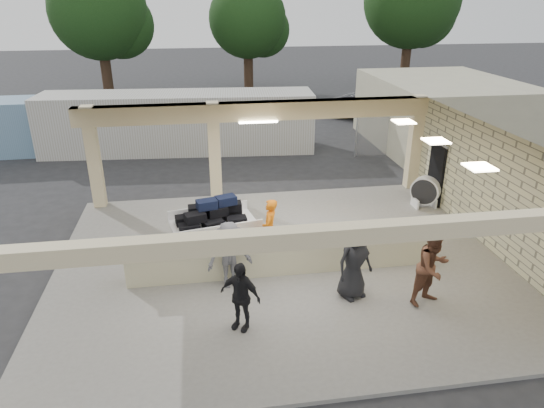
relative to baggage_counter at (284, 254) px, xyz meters
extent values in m
plane|color=#27272A|center=(0.00, 0.50, -0.59)|extent=(120.00, 120.00, 0.00)
cube|color=slate|center=(0.00, 0.50, -0.54)|extent=(12.00, 10.00, 0.10)
cube|color=beige|center=(0.00, 0.50, 2.91)|extent=(12.00, 10.00, 0.02)
cube|color=#C0BB96|center=(6.00, 0.50, 1.16)|extent=(0.02, 10.00, 3.50)
cube|color=black|center=(5.94, 3.70, 0.56)|extent=(0.10, 0.95, 2.10)
cube|color=beige|center=(0.00, 5.25, 2.61)|extent=(12.00, 0.50, 0.60)
cube|color=beige|center=(0.00, -4.35, 2.76)|extent=(12.00, 0.30, 0.30)
cube|color=beige|center=(-5.50, 5.25, 1.21)|extent=(0.40, 0.40, 3.50)
cube|color=beige|center=(-1.50, 5.25, 1.21)|extent=(0.40, 0.40, 3.50)
cube|color=beige|center=(5.80, 5.30, 1.21)|extent=(0.40, 0.40, 3.50)
cube|color=white|center=(0.00, 5.00, 2.29)|extent=(1.30, 0.12, 0.06)
cube|color=#FFEABF|center=(3.80, 2.00, 2.88)|extent=(0.55, 0.55, 0.04)
cube|color=#FFEABF|center=(3.80, 0.00, 2.88)|extent=(0.55, 0.55, 0.04)
cube|color=#FFEABF|center=(3.80, -2.00, 2.88)|extent=(0.55, 0.55, 0.04)
cube|color=beige|center=(0.00, 0.00, -0.04)|extent=(8.00, 0.50, 0.90)
cube|color=#B7B7BC|center=(0.00, 0.00, 0.46)|extent=(8.20, 0.58, 0.06)
cube|color=white|center=(-1.71, 1.79, 0.09)|extent=(2.66, 1.90, 0.12)
cylinder|color=black|center=(-2.55, 1.07, -0.29)|extent=(0.19, 0.40, 0.39)
cylinder|color=black|center=(-2.76, 2.12, -0.29)|extent=(0.19, 0.40, 0.39)
cylinder|color=black|center=(-0.65, 1.45, -0.29)|extent=(0.19, 0.40, 0.39)
cylinder|color=black|center=(-0.86, 2.50, -0.29)|extent=(0.19, 0.40, 0.39)
cube|color=white|center=(-1.85, 2.50, 0.29)|extent=(2.38, 0.52, 0.29)
cube|color=white|center=(-1.56, 1.07, 0.29)|extent=(2.38, 0.52, 0.29)
cube|color=black|center=(-2.41, 1.35, 0.28)|extent=(0.62, 0.47, 0.25)
cube|color=black|center=(-1.74, 1.48, 0.28)|extent=(0.62, 0.47, 0.25)
cube|color=black|center=(-1.08, 1.62, 0.28)|extent=(0.62, 0.47, 0.25)
cube|color=black|center=(-2.52, 1.92, 0.28)|extent=(0.62, 0.47, 0.25)
cube|color=black|center=(-1.86, 2.05, 0.28)|extent=(0.62, 0.47, 0.25)
cube|color=black|center=(-1.19, 2.18, 0.28)|extent=(0.62, 0.47, 0.25)
cube|color=black|center=(-2.24, 1.48, 0.54)|extent=(0.62, 0.47, 0.25)
cube|color=black|center=(-1.61, 1.80, 0.54)|extent=(0.62, 0.47, 0.25)
cube|color=black|center=(-1.18, 2.09, 0.54)|extent=(0.62, 0.47, 0.25)
cube|color=black|center=(-2.14, 1.99, 0.54)|extent=(0.62, 0.47, 0.25)
cube|color=black|center=(-1.90, 1.75, 0.80)|extent=(0.62, 0.47, 0.25)
cube|color=black|center=(-1.35, 1.96, 0.80)|extent=(0.62, 0.47, 0.25)
cylinder|color=white|center=(5.49, 3.42, 0.11)|extent=(0.94, 0.88, 0.97)
cylinder|color=black|center=(5.49, 3.42, 0.11)|extent=(0.89, 0.84, 0.86)
cube|color=white|center=(5.16, 3.42, -0.33)|extent=(0.06, 0.54, 0.32)
cube|color=white|center=(5.81, 3.42, -0.33)|extent=(0.06, 0.54, 0.32)
imported|color=orange|center=(-0.25, 0.80, 0.37)|extent=(0.53, 0.70, 1.71)
imported|color=brown|center=(3.13, -1.92, 0.46)|extent=(1.00, 0.72, 1.89)
imported|color=black|center=(-1.34, -2.18, 0.31)|extent=(0.97, 0.80, 1.60)
imported|color=#515156|center=(-1.44, -0.50, 0.38)|extent=(1.18, 0.61, 1.74)
imported|color=black|center=(1.43, -1.37, 0.47)|extent=(1.01, 0.71, 1.92)
imported|color=silver|center=(9.19, 14.25, 0.05)|extent=(4.90, 3.54, 1.27)
imported|color=silver|center=(11.66, 13.42, 0.08)|extent=(4.48, 2.86, 1.33)
imported|color=black|center=(7.75, 16.42, 0.12)|extent=(4.35, 3.69, 1.42)
cube|color=silver|center=(-2.90, 11.72, 0.76)|extent=(12.58, 3.39, 2.69)
cylinder|color=gray|center=(5.00, 9.50, 0.41)|extent=(0.06, 0.06, 2.00)
cylinder|color=gray|center=(7.00, 9.50, 0.41)|extent=(0.06, 0.06, 2.00)
cylinder|color=gray|center=(9.00, 9.50, 0.41)|extent=(0.06, 0.06, 2.00)
cylinder|color=gray|center=(11.00, 9.50, 0.41)|extent=(0.06, 0.06, 2.00)
cylinder|color=gray|center=(13.00, 9.50, 0.41)|extent=(0.06, 0.06, 2.00)
cube|color=gray|center=(11.00, 9.50, 0.41)|extent=(12.00, 0.02, 2.00)
cylinder|color=gray|center=(11.00, 9.50, 1.41)|extent=(12.00, 0.05, 0.05)
cylinder|color=#382619|center=(-8.00, 24.50, 1.66)|extent=(0.70, 0.70, 4.50)
sphere|color=black|center=(-8.00, 24.50, 5.26)|extent=(6.30, 6.30, 6.30)
sphere|color=black|center=(-6.80, 25.10, 4.36)|extent=(4.50, 4.50, 4.50)
cylinder|color=#382619|center=(2.00, 26.50, 1.41)|extent=(0.70, 0.70, 4.00)
sphere|color=black|center=(2.00, 26.50, 4.61)|extent=(5.60, 5.60, 5.60)
sphere|color=black|center=(3.20, 27.10, 3.81)|extent=(4.00, 4.00, 4.00)
cylinder|color=#382619|center=(14.00, 25.50, 1.91)|extent=(0.70, 0.70, 5.00)
sphere|color=black|center=(15.20, 26.10, 4.91)|extent=(5.00, 5.00, 5.00)
cube|color=#B9B393|center=(9.50, 10.50, 1.01)|extent=(6.00, 8.00, 3.20)
camera|label=1|loc=(-2.00, -10.86, 6.21)|focal=32.00mm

